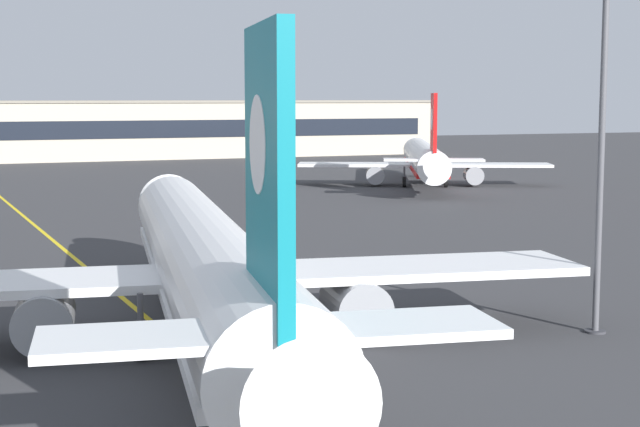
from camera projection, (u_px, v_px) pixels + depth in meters
ground_plane at (227, 420)px, 30.20m from camera, size 400.00×400.00×0.00m
taxiway_centreline at (84, 266)px, 57.88m from camera, size 7.63×179.86×0.01m
airliner_foreground at (204, 262)px, 39.09m from camera, size 32.36×41.39×11.65m
airliner_background at (424, 159)px, 109.99m from camera, size 27.64×34.67×10.34m
apron_lamp_post at (601, 149)px, 40.57m from camera, size 2.24×0.90×14.91m
safety_cone_by_nose_gear at (132, 272)px, 54.41m from camera, size 0.44×0.44×0.55m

